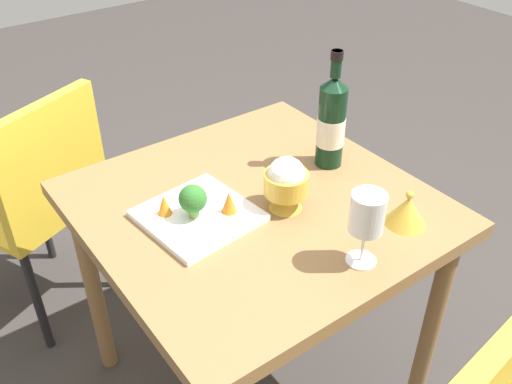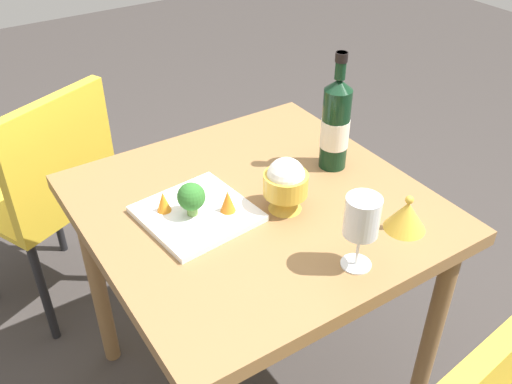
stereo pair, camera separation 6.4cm
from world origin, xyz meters
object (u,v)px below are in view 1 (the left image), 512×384
object	(u,v)px
broccoli_floret	(193,199)
carrot_garnish_right	(164,205)
chair_by_wall	(41,190)
carrot_garnish_left	(229,202)
wine_glass	(367,215)
rice_bowl_lid	(407,210)
wine_bottle	(331,122)
rice_bowl	(286,183)
serving_plate	(198,216)

from	to	relation	value
broccoli_floret	carrot_garnish_right	xyz separation A→B (m)	(0.05, -0.05, -0.02)
chair_by_wall	carrot_garnish_left	xyz separation A→B (m)	(-0.27, 0.68, 0.24)
wine_glass	rice_bowl_lid	bearing A→B (deg)	-169.17
wine_bottle	wine_glass	distance (m)	0.41
wine_bottle	rice_bowl_lid	world-z (taller)	wine_bottle
carrot_garnish_right	wine_bottle	bearing A→B (deg)	174.98
chair_by_wall	carrot_garnish_left	size ratio (longest dim) A/B	14.81
broccoli_floret	carrot_garnish_left	world-z (taller)	broccoli_floret
wine_glass	broccoli_floret	size ratio (longest dim) A/B	2.09
wine_bottle	wine_glass	world-z (taller)	wine_bottle
wine_bottle	rice_bowl	xyz separation A→B (m)	(0.23, 0.09, -0.06)
carrot_garnish_left	rice_bowl	bearing A→B (deg)	159.60
rice_bowl	serving_plate	world-z (taller)	rice_bowl
wine_glass	carrot_garnish_left	distance (m)	0.35
serving_plate	broccoli_floret	world-z (taller)	broccoli_floret
broccoli_floret	carrot_garnish_right	size ratio (longest dim) A/B	1.60
rice_bowl_lid	carrot_garnish_left	size ratio (longest dim) A/B	1.74
wine_bottle	rice_bowl_lid	distance (m)	0.33
serving_plate	chair_by_wall	bearing A→B (deg)	-72.08
rice_bowl_lid	serving_plate	bearing A→B (deg)	-38.40
carrot_garnish_right	rice_bowl_lid	bearing A→B (deg)	142.10
serving_plate	carrot_garnish_left	world-z (taller)	carrot_garnish_left
chair_by_wall	rice_bowl	world-z (taller)	rice_bowl
rice_bowl_lid	wine_bottle	bearing A→B (deg)	-96.26
chair_by_wall	wine_bottle	bearing A→B (deg)	-69.74
carrot_garnish_left	carrot_garnish_right	bearing A→B (deg)	-33.18
rice_bowl_lid	broccoli_floret	size ratio (longest dim) A/B	1.17
chair_by_wall	rice_bowl	distance (m)	0.88
rice_bowl_lid	broccoli_floret	bearing A→B (deg)	-36.95
wine_glass	rice_bowl_lid	world-z (taller)	wine_glass
carrot_garnish_right	rice_bowl	bearing A→B (deg)	152.96
wine_bottle	serving_plate	world-z (taller)	wine_bottle
carrot_garnish_right	serving_plate	bearing A→B (deg)	145.30
rice_bowl	serving_plate	xyz separation A→B (m)	(0.20, -0.09, -0.07)
wine_glass	carrot_garnish_right	xyz separation A→B (m)	(0.27, -0.39, -0.09)
broccoli_floret	wine_glass	bearing A→B (deg)	123.31
wine_bottle	broccoli_floret	world-z (taller)	wine_bottle
rice_bowl	broccoli_floret	world-z (taller)	rice_bowl
broccoli_floret	serving_plate	bearing A→B (deg)	-159.15
wine_glass	rice_bowl	distance (m)	0.26
chair_by_wall	wine_glass	xyz separation A→B (m)	(-0.42, 0.99, 0.32)
chair_by_wall	broccoli_floret	size ratio (longest dim) A/B	9.91
wine_bottle	wine_glass	size ratio (longest dim) A/B	1.83
carrot_garnish_right	wine_glass	bearing A→B (deg)	125.10
serving_plate	carrot_garnish_right	bearing A→B (deg)	-34.70
rice_bowl	wine_glass	bearing A→B (deg)	92.19
wine_glass	rice_bowl	world-z (taller)	wine_glass
wine_glass	carrot_garnish_right	bearing A→B (deg)	-54.90
wine_glass	serving_plate	bearing A→B (deg)	-58.77
chair_by_wall	wine_bottle	distance (m)	0.96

